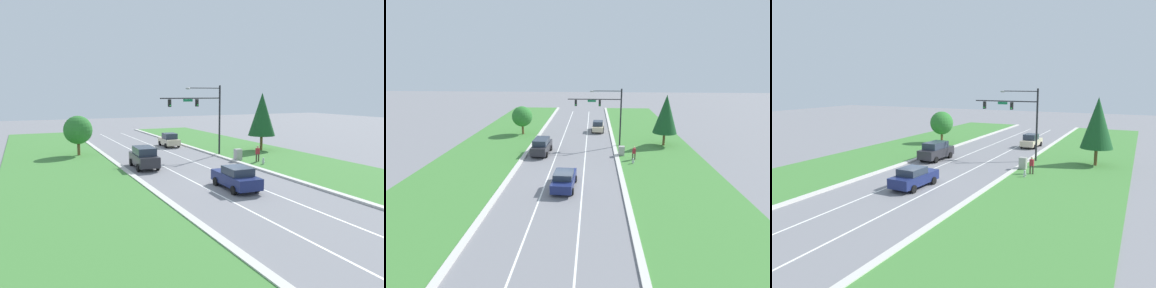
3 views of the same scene
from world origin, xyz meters
The scene contains 16 objects.
ground_plane centered at (0.00, 0.00, 0.00)m, with size 160.00×160.00×0.00m, color slate.
curb_strip_right centered at (5.65, 0.00, 0.07)m, with size 0.50×90.00×0.15m.
curb_strip_left centered at (-5.65, 0.00, 0.07)m, with size 0.50×90.00×0.15m.
grass_verge_right centered at (10.90, 0.00, 0.04)m, with size 10.00×90.00×0.08m.
grass_verge_left centered at (-10.90, 0.00, 0.04)m, with size 10.00×90.00×0.08m.
lane_stripe_inner_left centered at (-1.80, 0.00, 0.00)m, with size 0.14×81.00×0.01m.
lane_stripe_inner_right centered at (1.80, 0.00, 0.00)m, with size 0.14×81.00×0.01m.
traffic_signal_mast centered at (4.36, 13.33, 5.16)m, with size 7.15×0.41×7.77m.
charcoal_suv centered at (-3.70, 9.43, 1.02)m, with size 2.23×4.78×1.99m.
champagne_sedan centered at (3.53, 21.72, 0.85)m, with size 2.09×4.28×1.75m.
navy_sedan centered at (0.09, -0.72, 0.84)m, with size 2.23×4.65×1.67m.
utility_cabinet centered at (6.25, 9.07, 0.61)m, with size 0.70×0.60×1.22m.
pedestrian centered at (7.56, 7.46, 0.94)m, with size 0.40×0.24×1.69m.
fire_hydrant centered at (7.32, 6.11, 0.34)m, with size 0.34×0.20×0.70m.
conifer_near_right_tree centered at (12.42, 13.79, 4.40)m, with size 3.22×3.22×6.99m.
oak_near_left_tree centered at (-8.27, 18.96, 2.88)m, with size 3.14×3.14×4.47m.
Camera 1 is at (-13.85, -23.55, 6.94)m, focal length 35.00 mm.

